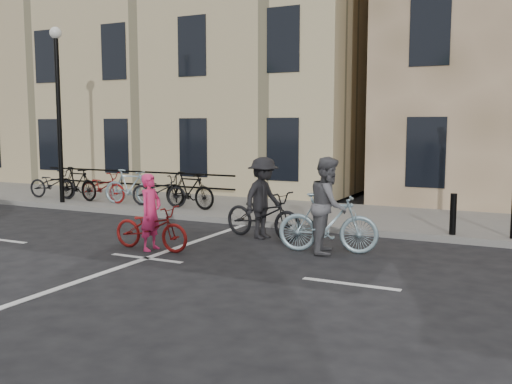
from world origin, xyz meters
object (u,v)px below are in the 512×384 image
at_px(lamp_post, 58,93).
at_px(cyclist_dark, 263,207).
at_px(cyclist_grey, 328,214).
at_px(cyclist_pink, 151,224).

height_order(lamp_post, cyclist_dark, lamp_post).
xyz_separation_m(lamp_post, cyclist_grey, (9.43, -2.39, -2.72)).
distance_m(lamp_post, cyclist_grey, 10.10).
relative_size(lamp_post, cyclist_pink, 3.02).
height_order(cyclist_pink, cyclist_grey, cyclist_grey).
bearing_deg(cyclist_grey, lamp_post, 62.32).
bearing_deg(cyclist_pink, lamp_post, 58.76).
relative_size(lamp_post, cyclist_grey, 2.58).
bearing_deg(cyclist_pink, cyclist_grey, -67.56).
relative_size(cyclist_pink, cyclist_grey, 0.85).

